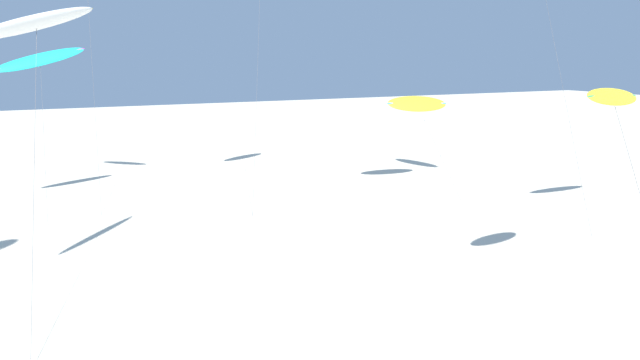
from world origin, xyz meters
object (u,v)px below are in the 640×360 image
flying_kite_10 (40,60)px  flying_kite_1 (417,104)px  flying_kite_4 (613,97)px  flying_kite_7 (37,22)px

flying_kite_10 → flying_kite_1: bearing=-9.0°
flying_kite_4 → flying_kite_7: (-22.87, 9.26, 3.16)m
flying_kite_10 → flying_kite_7: bearing=-95.4°
flying_kite_1 → flying_kite_7: (-30.84, -16.78, 5.53)m
flying_kite_7 → flying_kite_10: bearing=84.6°
flying_kite_1 → flying_kite_10: flying_kite_10 is taller
flying_kite_4 → flying_kite_10: size_ratio=0.83×
flying_kite_1 → flying_kite_4: size_ratio=0.79×
flying_kite_1 → flying_kite_4: flying_kite_4 is taller
flying_kite_1 → flying_kite_7: size_ratio=0.58×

